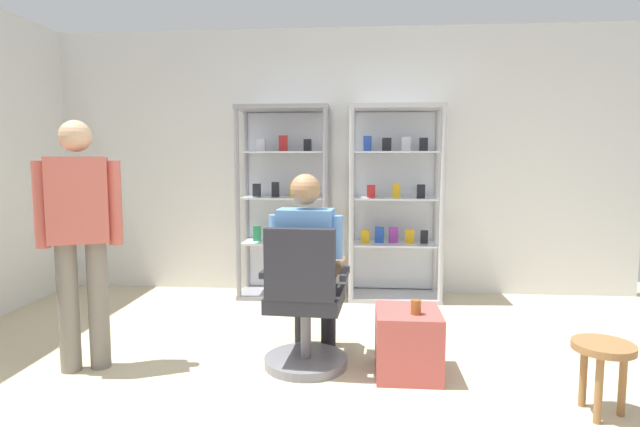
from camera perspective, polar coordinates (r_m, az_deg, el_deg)
back_wall at (r=5.39m, az=2.29°, el=5.67°), size 6.00×0.10×2.70m
display_cabinet_left at (r=5.23m, az=-3.88°, el=1.37°), size 0.90×0.45×1.90m
display_cabinet_right at (r=5.18m, az=8.25°, el=1.29°), size 0.90×0.45×1.90m
office_chair at (r=3.44m, az=-1.74°, el=-10.70°), size 0.58×0.56×0.96m
seated_shopkeeper at (r=3.52m, az=-1.29°, el=-4.98°), size 0.51×0.58×1.29m
storage_crate at (r=3.47m, az=9.65°, el=-13.83°), size 0.41×0.45×0.42m
tea_glass at (r=3.33m, az=10.54°, el=-10.11°), size 0.06×0.06×0.09m
standing_customer at (r=3.67m, az=-24.97°, el=-1.60°), size 0.48×0.35×1.63m
wooden_stool at (r=3.26m, az=28.74°, el=-13.75°), size 0.32×0.32×0.40m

